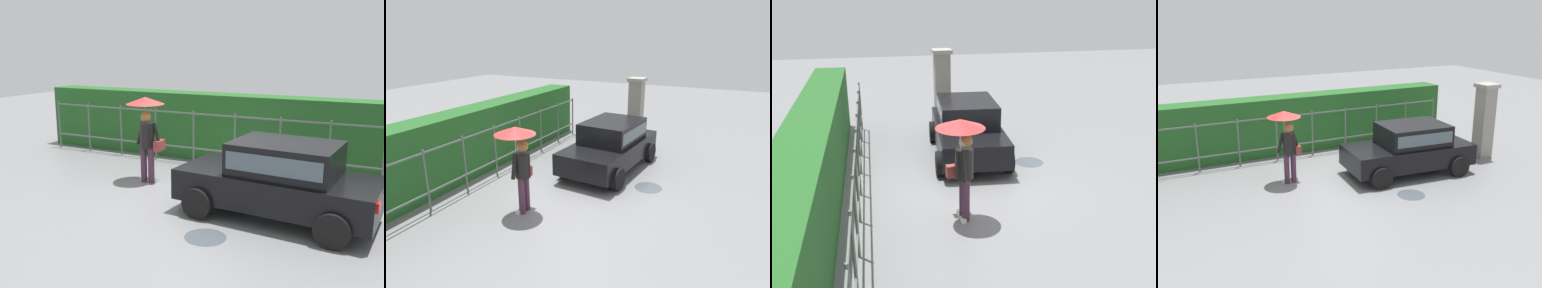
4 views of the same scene
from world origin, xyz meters
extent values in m
plane|color=slate|center=(0.00, 0.00, 0.00)|extent=(40.00, 40.00, 0.00)
cube|color=black|center=(1.66, -0.36, 0.58)|extent=(3.81, 1.91, 0.60)
cube|color=black|center=(1.81, -0.37, 1.18)|extent=(2.00, 1.58, 0.60)
cube|color=#4C5B66|center=(1.81, -0.37, 1.20)|extent=(1.85, 1.59, 0.33)
cylinder|color=black|center=(0.35, -1.10, 0.30)|extent=(0.61, 0.22, 0.60)
cylinder|color=black|center=(0.47, 0.57, 0.30)|extent=(0.61, 0.22, 0.60)
cylinder|color=black|center=(2.84, -1.29, 0.30)|extent=(0.61, 0.22, 0.60)
cylinder|color=black|center=(2.97, 0.39, 0.30)|extent=(0.61, 0.22, 0.60)
cube|color=red|center=(3.47, -1.04, 0.73)|extent=(0.07, 0.20, 0.16)
cylinder|color=#47283D|center=(-1.81, 0.42, 0.43)|extent=(0.15, 0.15, 0.86)
cylinder|color=#47283D|center=(-1.61, 0.43, 0.43)|extent=(0.15, 0.15, 0.86)
cube|color=white|center=(-1.81, 0.48, 0.04)|extent=(0.26, 0.10, 0.08)
cube|color=white|center=(-1.61, 0.49, 0.04)|extent=(0.26, 0.10, 0.08)
cylinder|color=black|center=(-1.71, 0.42, 1.15)|extent=(0.34, 0.34, 0.58)
sphere|color=#DBAD89|center=(-1.71, 0.42, 1.58)|extent=(0.22, 0.22, 0.22)
sphere|color=olive|center=(-1.71, 0.39, 1.60)|extent=(0.25, 0.25, 0.25)
cylinder|color=black|center=(-1.93, 0.49, 1.18)|extent=(0.23, 0.10, 0.56)
cylinder|color=black|center=(-1.49, 0.52, 1.18)|extent=(0.23, 0.10, 0.56)
cylinder|color=#B2B2B7|center=(-1.79, 0.52, 1.50)|extent=(0.02, 0.02, 0.77)
cone|color=red|center=(-1.79, 0.52, 1.96)|extent=(0.91, 0.91, 0.17)
cube|color=maroon|center=(-1.46, 0.56, 0.91)|extent=(0.18, 0.35, 0.24)
cylinder|color=#59605B|center=(-6.30, 2.42, 0.75)|extent=(0.05, 0.05, 1.50)
cylinder|color=#59605B|center=(-5.09, 2.42, 0.75)|extent=(0.05, 0.05, 1.50)
cylinder|color=#59605B|center=(-3.88, 2.42, 0.75)|extent=(0.05, 0.05, 1.50)
cylinder|color=#59605B|center=(-2.67, 2.42, 0.75)|extent=(0.05, 0.05, 1.50)
cylinder|color=#59605B|center=(-1.46, 2.42, 0.75)|extent=(0.05, 0.05, 1.50)
cylinder|color=#59605B|center=(-0.25, 2.42, 0.75)|extent=(0.05, 0.05, 1.50)
cylinder|color=#59605B|center=(0.96, 2.42, 0.75)|extent=(0.05, 0.05, 1.50)
cylinder|color=#59605B|center=(2.17, 2.42, 0.75)|extent=(0.05, 0.05, 1.50)
cylinder|color=#59605B|center=(3.38, 2.42, 0.75)|extent=(0.05, 0.05, 1.50)
cube|color=#59605B|center=(-0.85, 2.42, 1.42)|extent=(10.89, 0.03, 0.04)
cube|color=#59605B|center=(-0.85, 2.42, 0.45)|extent=(10.89, 0.03, 0.04)
cube|color=#235B23|center=(-0.85, 3.25, 0.95)|extent=(11.89, 0.90, 1.90)
cylinder|color=#4C545B|center=(0.84, -1.81, 0.00)|extent=(0.73, 0.73, 0.00)
camera|label=1|loc=(3.71, -8.10, 3.17)|focal=40.59mm
camera|label=2|loc=(-7.64, -3.92, 3.96)|focal=32.49mm
camera|label=3|loc=(-9.35, 2.02, 4.30)|focal=42.05mm
camera|label=4|loc=(-5.30, -10.61, 4.67)|focal=41.07mm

